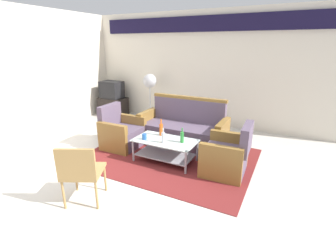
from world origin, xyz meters
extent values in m
plane|color=beige|center=(0.00, 0.00, 0.00)|extent=(14.00, 14.00, 0.00)
cube|color=silver|center=(0.00, 3.06, 1.40)|extent=(6.52, 0.12, 2.80)
cube|color=#191433|center=(0.00, 2.97, 2.47)|extent=(5.76, 0.08, 0.36)
cube|color=silver|center=(-3.26, -0.10, 1.40)|extent=(0.12, 6.20, 2.80)
cube|color=maroon|center=(0.14, 0.73, 0.01)|extent=(3.01, 2.25, 0.01)
cube|color=#5B4C60|center=(0.10, 1.41, 0.22)|extent=(1.60, 0.70, 0.42)
cube|color=#5B4C60|center=(0.10, 1.73, 0.67)|extent=(1.60, 0.14, 0.48)
cube|color=olive|center=(0.94, 1.41, 0.32)|extent=(0.12, 0.70, 0.62)
cube|color=olive|center=(-0.74, 1.41, 0.32)|extent=(0.12, 0.70, 0.62)
cube|color=olive|center=(0.10, 1.73, 0.94)|extent=(1.64, 0.10, 0.06)
cube|color=#5B4C60|center=(-0.91, 0.74, 0.21)|extent=(0.66, 0.60, 0.40)
cube|color=#5B4C60|center=(-1.22, 0.74, 0.64)|extent=(0.12, 0.60, 0.45)
cube|color=olive|center=(-0.92, 1.07, 0.30)|extent=(0.66, 0.10, 0.58)
cube|color=olive|center=(-0.91, 0.41, 0.30)|extent=(0.66, 0.10, 0.58)
cube|color=#5B4C60|center=(1.19, 0.65, 0.21)|extent=(0.69, 0.63, 0.40)
cube|color=#5B4C60|center=(1.50, 0.66, 0.64)|extent=(0.15, 0.60, 0.45)
cube|color=olive|center=(1.21, 0.32, 0.30)|extent=(0.66, 0.13, 0.58)
cube|color=olive|center=(1.18, 0.98, 0.30)|extent=(0.66, 0.13, 0.58)
cube|color=silver|center=(0.15, 0.55, 0.40)|extent=(1.10, 0.60, 0.02)
cube|color=#9E9EA5|center=(0.15, 0.55, 0.13)|extent=(1.00, 0.52, 0.02)
cylinder|color=#9E9EA5|center=(-0.36, 0.81, 0.21)|extent=(0.04, 0.04, 0.40)
cylinder|color=#9E9EA5|center=(0.66, 0.81, 0.21)|extent=(0.04, 0.04, 0.40)
cylinder|color=#9E9EA5|center=(-0.36, 0.29, 0.21)|extent=(0.04, 0.04, 0.40)
cylinder|color=#9E9EA5|center=(0.66, 0.29, 0.21)|extent=(0.04, 0.04, 0.40)
cylinder|color=#D85919|center=(-0.03, 0.73, 0.52)|extent=(0.07, 0.07, 0.22)
cylinder|color=#D85919|center=(-0.03, 0.73, 0.67)|extent=(0.03, 0.03, 0.09)
cylinder|color=#2D8C38|center=(0.46, 0.59, 0.50)|extent=(0.06, 0.06, 0.18)
cylinder|color=#2D8C38|center=(0.46, 0.59, 0.63)|extent=(0.02, 0.02, 0.08)
cylinder|color=silver|center=(0.18, 0.43, 0.50)|extent=(0.06, 0.06, 0.18)
cylinder|color=silver|center=(0.18, 0.43, 0.63)|extent=(0.02, 0.02, 0.08)
cylinder|color=#2659A5|center=(-0.19, 0.42, 0.46)|extent=(0.08, 0.08, 0.10)
cube|color=black|center=(-2.65, 2.55, 0.26)|extent=(0.80, 0.50, 0.52)
cube|color=black|center=(-2.65, 2.55, 0.76)|extent=(0.61, 0.46, 0.48)
cube|color=black|center=(-2.64, 2.77, 0.76)|extent=(0.51, 0.02, 0.36)
cylinder|color=#2D2D33|center=(-1.39, 2.60, 0.01)|extent=(0.32, 0.32, 0.03)
cylinder|color=#B2B2B7|center=(-1.39, 2.60, 0.51)|extent=(0.03, 0.03, 0.95)
sphere|color=#B2B2B7|center=(-1.39, 2.60, 1.09)|extent=(0.36, 0.36, 0.36)
cube|color=#AD844C|center=(-0.27, -0.95, 0.42)|extent=(0.64, 0.64, 0.04)
cube|color=#AD844C|center=(-0.17, -1.14, 0.64)|extent=(0.45, 0.25, 0.40)
cylinder|color=#AD844C|center=(-0.55, -0.85, 0.21)|extent=(0.03, 0.03, 0.42)
cylinder|color=#AD844C|center=(-0.18, -0.66, 0.21)|extent=(0.03, 0.03, 0.42)
cylinder|color=#AD844C|center=(-0.37, -1.23, 0.21)|extent=(0.03, 0.03, 0.42)
cylinder|color=#AD844C|center=(0.01, -1.04, 0.21)|extent=(0.03, 0.03, 0.42)
camera|label=1|loc=(2.03, -3.00, 2.02)|focal=26.30mm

